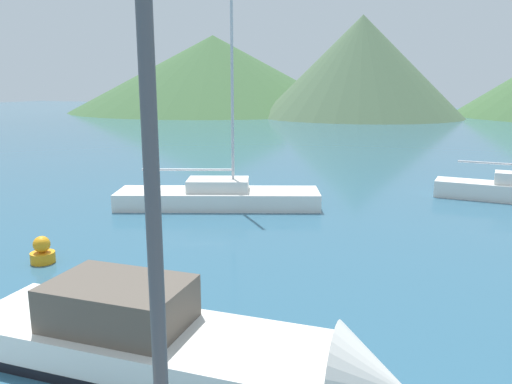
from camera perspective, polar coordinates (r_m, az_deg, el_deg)
name	(u,v)px	position (r m, az deg, el deg)	size (l,w,h in m)	color
streetlamp	(149,115)	(3.67, -12.14, 8.65)	(0.47, 0.47, 5.72)	#4C4C51
motorboat_near	(187,350)	(9.56, -7.94, -17.44)	(8.48, 2.72, 2.23)	white
sailboat_inner	(218,196)	(21.50, -4.33, -0.46)	(8.80, 5.29, 9.01)	white
buoy_marker	(42,252)	(16.13, -23.23, -6.29)	(0.71, 0.71, 0.81)	orange
hill_west	(213,73)	(102.45, -4.90, 13.35)	(55.94, 55.94, 14.64)	#3D6038
hill_central	(361,67)	(83.88, 11.94, 13.84)	(32.42, 32.42, 15.91)	#4C6647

